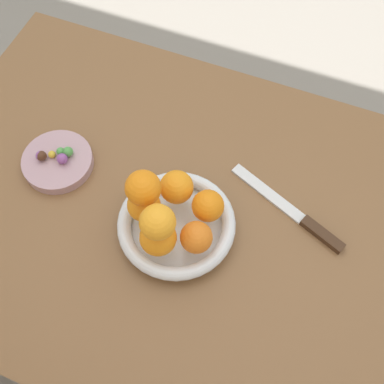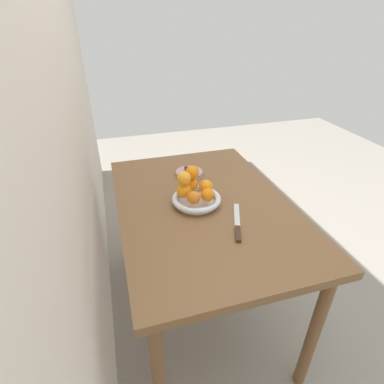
% 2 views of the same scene
% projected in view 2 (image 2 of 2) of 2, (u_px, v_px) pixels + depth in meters
% --- Properties ---
extents(ground_plane, '(6.00, 6.00, 0.00)m').
position_uv_depth(ground_plane, '(201.00, 310.00, 1.73)').
color(ground_plane, gray).
extents(wall_back, '(4.00, 0.05, 2.50)m').
position_uv_depth(wall_back, '(54.00, 94.00, 0.96)').
color(wall_back, beige).
rests_on(wall_back, ground_plane).
extents(dining_table, '(1.10, 0.76, 0.74)m').
position_uv_depth(dining_table, '(203.00, 219.00, 1.40)').
color(dining_table, brown).
rests_on(dining_table, ground_plane).
extents(fruit_bowl, '(0.22, 0.22, 0.04)m').
position_uv_depth(fruit_bowl, '(197.00, 200.00, 1.33)').
color(fruit_bowl, silver).
rests_on(fruit_bowl, dining_table).
extents(candy_dish, '(0.14, 0.14, 0.02)m').
position_uv_depth(candy_dish, '(189.00, 173.00, 1.58)').
color(candy_dish, '#B28C99').
rests_on(candy_dish, dining_table).
extents(orange_0, '(0.06, 0.06, 0.06)m').
position_uv_depth(orange_0, '(194.00, 198.00, 1.26)').
color(orange_0, orange).
rests_on(orange_0, fruit_bowl).
extents(orange_1, '(0.06, 0.06, 0.06)m').
position_uv_depth(orange_1, '(209.00, 195.00, 1.28)').
color(orange_1, orange).
rests_on(orange_1, fruit_bowl).
extents(orange_2, '(0.06, 0.06, 0.06)m').
position_uv_depth(orange_2, '(206.00, 187.00, 1.33)').
color(orange_2, orange).
rests_on(orange_2, fruit_bowl).
extents(orange_3, '(0.06, 0.06, 0.06)m').
position_uv_depth(orange_3, '(192.00, 184.00, 1.35)').
color(orange_3, orange).
rests_on(orange_3, fruit_bowl).
extents(orange_4, '(0.06, 0.06, 0.06)m').
position_uv_depth(orange_4, '(184.00, 191.00, 1.30)').
color(orange_4, orange).
rests_on(orange_4, fruit_bowl).
extents(orange_5, '(0.06, 0.06, 0.06)m').
position_uv_depth(orange_5, '(184.00, 178.00, 1.27)').
color(orange_5, orange).
rests_on(orange_5, orange_4).
extents(orange_6, '(0.06, 0.06, 0.06)m').
position_uv_depth(orange_6, '(192.00, 173.00, 1.32)').
color(orange_6, orange).
rests_on(orange_6, orange_3).
extents(candy_ball_0, '(0.01, 0.01, 0.01)m').
position_uv_depth(candy_ball_0, '(189.00, 169.00, 1.57)').
color(candy_ball_0, gold).
rests_on(candy_ball_0, candy_dish).
extents(candy_ball_1, '(0.02, 0.02, 0.02)m').
position_uv_depth(candy_ball_1, '(192.00, 170.00, 1.57)').
color(candy_ball_1, '#4C9947').
rests_on(candy_ball_1, candy_dish).
extents(candy_ball_2, '(0.02, 0.02, 0.02)m').
position_uv_depth(candy_ball_2, '(194.00, 171.00, 1.55)').
color(candy_ball_2, '#4C9947').
rests_on(candy_ball_2, candy_dish).
extents(candy_ball_3, '(0.02, 0.02, 0.02)m').
position_uv_depth(candy_ball_3, '(187.00, 168.00, 1.58)').
color(candy_ball_3, '#472819').
rests_on(candy_ball_3, candy_dish).
extents(candy_ball_4, '(0.02, 0.02, 0.02)m').
position_uv_depth(candy_ball_4, '(190.00, 171.00, 1.55)').
color(candy_ball_4, '#8C4C99').
rests_on(candy_ball_4, candy_dish).
extents(candy_ball_5, '(0.02, 0.02, 0.02)m').
position_uv_depth(candy_ball_5, '(186.00, 168.00, 1.58)').
color(candy_ball_5, '#8C4C99').
rests_on(candy_ball_5, candy_dish).
extents(knife, '(0.25, 0.12, 0.01)m').
position_uv_depth(knife, '(237.00, 225.00, 1.20)').
color(knife, '#3F2819').
rests_on(knife, dining_table).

